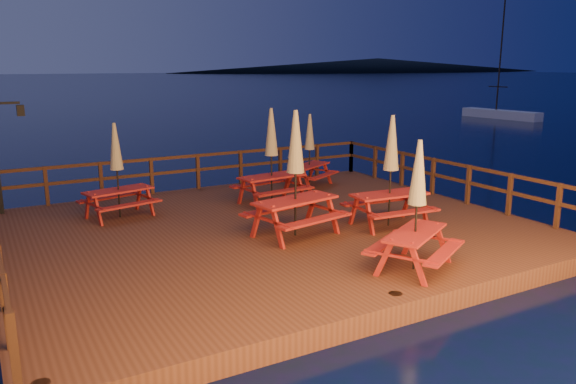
% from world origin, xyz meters
% --- Properties ---
extents(ground, '(500.00, 500.00, 0.00)m').
position_xyz_m(ground, '(0.00, 0.00, 0.00)').
color(ground, black).
rests_on(ground, ground).
extents(deck, '(12.00, 10.00, 0.40)m').
position_xyz_m(deck, '(0.00, 0.00, 0.20)').
color(deck, '#4E2919').
rests_on(deck, ground).
extents(deck_piles, '(11.44, 9.44, 1.40)m').
position_xyz_m(deck_piles, '(0.00, 0.00, -0.30)').
color(deck_piles, '#332210').
rests_on(deck_piles, ground).
extents(railing, '(11.80, 9.75, 1.10)m').
position_xyz_m(railing, '(0.00, 1.78, 1.16)').
color(railing, '#332210').
rests_on(railing, deck).
extents(lamp_post, '(0.85, 0.18, 3.00)m').
position_xyz_m(lamp_post, '(-5.39, 4.55, 2.20)').
color(lamp_post, black).
rests_on(lamp_post, deck).
extents(headland_right, '(230.40, 86.40, 7.00)m').
position_xyz_m(headland_right, '(185.00, 230.00, 3.50)').
color(headland_right, black).
rests_on(headland_right, ground).
extents(sailboat, '(1.59, 6.68, 9.83)m').
position_xyz_m(sailboat, '(30.42, 18.95, 0.33)').
color(sailboat, white).
rests_on(sailboat, ground).
extents(picnic_table_0, '(2.04, 1.92, 2.30)m').
position_xyz_m(picnic_table_0, '(3.24, 3.48, 1.59)').
color(picnic_table_0, maroon).
rests_on(picnic_table_0, deck).
extents(picnic_table_1, '(2.27, 2.00, 2.84)m').
position_xyz_m(picnic_table_1, '(0.18, -0.89, 1.88)').
color(picnic_table_1, maroon).
rests_on(picnic_table_1, deck).
extents(picnic_table_2, '(2.20, 2.08, 2.48)m').
position_xyz_m(picnic_table_2, '(1.07, -3.85, 1.69)').
color(picnic_table_2, maroon).
rests_on(picnic_table_2, deck).
extents(picnic_table_3, '(1.97, 1.67, 2.66)m').
position_xyz_m(picnic_table_3, '(2.55, -1.30, 1.78)').
color(picnic_table_3, maroon).
rests_on(picnic_table_3, deck).
extents(picnic_table_4, '(1.95, 1.72, 2.40)m').
position_xyz_m(picnic_table_4, '(-2.93, 2.67, 1.65)').
color(picnic_table_4, maroon).
rests_on(picnic_table_4, deck).
extents(picnic_table_5, '(2.02, 1.73, 2.65)m').
position_xyz_m(picnic_table_5, '(1.12, 2.05, 1.78)').
color(picnic_table_5, maroon).
rests_on(picnic_table_5, deck).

